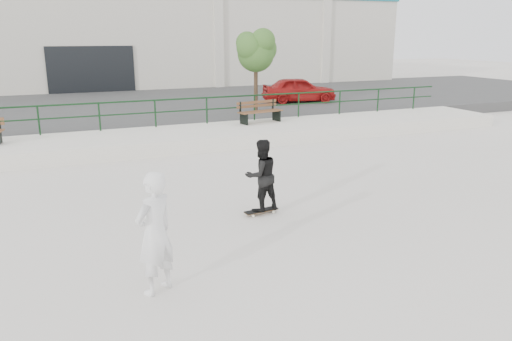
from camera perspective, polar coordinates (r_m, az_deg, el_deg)
name	(u,v)px	position (r m, az deg, el deg)	size (l,w,h in m)	color
ground	(230,259)	(8.97, -2.99, -10.08)	(120.00, 120.00, 0.00)	beige
ledge	(136,142)	(17.72, -13.61, 3.15)	(30.00, 3.00, 0.50)	silver
parking_strip	(106,109)	(26.03, -16.80, 6.69)	(60.00, 14.00, 0.50)	#3D3D3D
railing	(128,109)	(18.82, -14.47, 6.86)	(28.00, 0.06, 1.03)	#133518
commercial_building	(77,24)	(39.73, -19.73, 15.47)	(44.20, 16.33, 8.00)	beige
bench_right	(260,112)	(19.66, 0.42, 6.73)	(1.91, 0.86, 0.85)	#513C1C
tree	(256,49)	(22.64, 0.03, 13.68)	(2.04, 1.81, 3.62)	#463723
red_car	(299,90)	(25.83, 4.94, 9.20)	(1.50, 3.73, 1.27)	#A31414
skateboard	(261,211)	(11.07, 0.60, -4.62)	(0.80, 0.30, 0.09)	black
standing_skater	(261,175)	(10.82, 0.61, -0.56)	(0.77, 0.60, 1.59)	black
seated_skater	(155,233)	(7.68, -11.50, -7.05)	(0.70, 0.46, 1.92)	white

